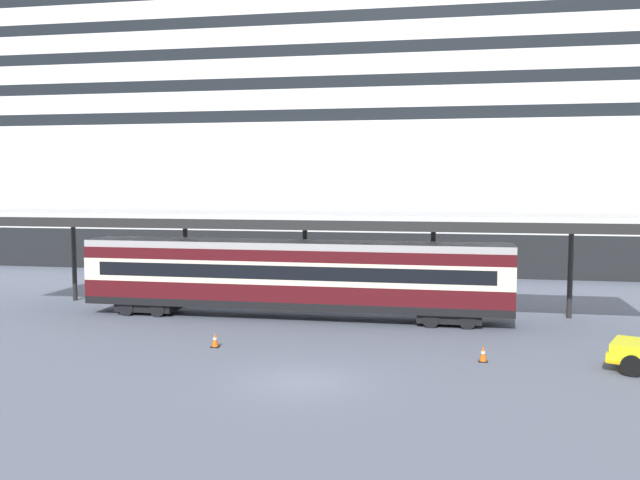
{
  "coord_description": "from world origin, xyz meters",
  "views": [
    {
      "loc": [
        5.45,
        -24.33,
        7.29
      ],
      "look_at": [
        -0.9,
        8.05,
        4.5
      ],
      "focal_mm": 39.23,
      "sensor_mm": 36.0,
      "label": 1
    }
  ],
  "objects_px": {
    "traffic_cone_mid": "(483,354)",
    "train_carriage": "(294,275)",
    "cruise_ship": "(425,142)",
    "traffic_cone_near": "(215,340)"
  },
  "relations": [
    {
      "from": "cruise_ship",
      "to": "train_carriage",
      "type": "xyz_separation_m",
      "value": [
        -5.31,
        -33.54,
        -8.78
      ]
    },
    {
      "from": "traffic_cone_near",
      "to": "traffic_cone_mid",
      "type": "xyz_separation_m",
      "value": [
        11.48,
        -0.28,
        0.0
      ]
    },
    {
      "from": "traffic_cone_near",
      "to": "traffic_cone_mid",
      "type": "distance_m",
      "value": 11.49
    },
    {
      "from": "traffic_cone_near",
      "to": "train_carriage",
      "type": "bearing_deg",
      "value": 75.02
    },
    {
      "from": "cruise_ship",
      "to": "train_carriage",
      "type": "bearing_deg",
      "value": -99.0
    },
    {
      "from": "cruise_ship",
      "to": "traffic_cone_near",
      "type": "relative_size",
      "value": 201.85
    },
    {
      "from": "traffic_cone_mid",
      "to": "train_carriage",
      "type": "bearing_deg",
      "value": 142.53
    },
    {
      "from": "cruise_ship",
      "to": "traffic_cone_mid",
      "type": "bearing_deg",
      "value": -84.03
    },
    {
      "from": "traffic_cone_near",
      "to": "traffic_cone_mid",
      "type": "relative_size",
      "value": 1.0
    },
    {
      "from": "cruise_ship",
      "to": "traffic_cone_mid",
      "type": "xyz_separation_m",
      "value": [
        4.28,
        -40.89,
        -10.76
      ]
    }
  ]
}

